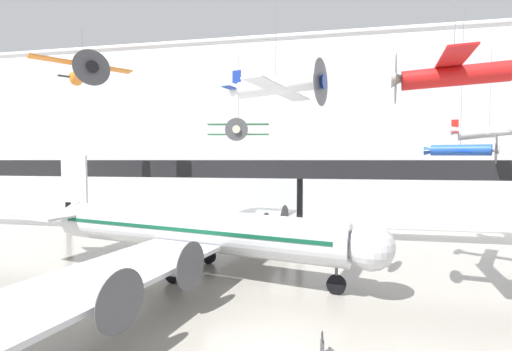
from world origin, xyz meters
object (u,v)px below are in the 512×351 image
suspended_plane_silver_racer (489,132)px  suspended_plane_red_highwing (454,75)px  suspended_plane_green_biplane (239,131)px  suspended_plane_orange_highwing (83,71)px  airliner_silver_main (188,231)px  suspended_plane_white_twin (276,86)px  info_sign_pedestal (322,346)px  suspended_plane_blue_trainer (460,150)px

suspended_plane_silver_racer → suspended_plane_red_highwing: bearing=-102.2°
suspended_plane_green_biplane → suspended_plane_orange_highwing: suspended_plane_orange_highwing is taller
airliner_silver_main → suspended_plane_orange_highwing: suspended_plane_orange_highwing is taller
suspended_plane_silver_racer → suspended_plane_red_highwing: 19.11m
airliner_silver_main → suspended_plane_white_twin: size_ratio=4.12×
suspended_plane_white_twin → suspended_plane_silver_racer: bearing=51.6°
suspended_plane_white_twin → suspended_plane_orange_highwing: suspended_plane_orange_highwing is taller
suspended_plane_silver_racer → suspended_plane_red_highwing: (-9.17, -16.65, 1.96)m
info_sign_pedestal → suspended_plane_silver_racer: bearing=47.8°
suspended_plane_green_biplane → info_sign_pedestal: suspended_plane_green_biplane is taller
suspended_plane_green_biplane → suspended_plane_silver_racer: size_ratio=0.91×
suspended_plane_green_biplane → suspended_plane_white_twin: bearing=14.5°
suspended_plane_orange_highwing → suspended_plane_red_highwing: size_ratio=0.85×
airliner_silver_main → suspended_plane_blue_trainer: suspended_plane_blue_trainer is taller
suspended_plane_green_biplane → suspended_plane_orange_highwing: (-12.96, -9.26, 5.10)m
suspended_plane_white_twin → suspended_plane_green_biplane: 15.86m
info_sign_pedestal → suspended_plane_white_twin: bearing=106.2°
suspended_plane_blue_trainer → suspended_plane_white_twin: size_ratio=1.41×
suspended_plane_silver_racer → info_sign_pedestal: bearing=-110.1°
info_sign_pedestal → suspended_plane_orange_highwing: bearing=143.5°
airliner_silver_main → suspended_plane_silver_racer: suspended_plane_silver_racer is taller
suspended_plane_white_twin → suspended_plane_orange_highwing: 20.09m
airliner_silver_main → suspended_plane_orange_highwing: size_ratio=4.75×
suspended_plane_red_highwing → suspended_plane_silver_racer: bearing=-109.3°
airliner_silver_main → suspended_plane_green_biplane: suspended_plane_green_biplane is taller
suspended_plane_blue_trainer → suspended_plane_white_twin: (-14.27, -6.24, 4.38)m
suspended_plane_orange_highwing → suspended_plane_red_highwing: (29.49, -8.30, -3.71)m
airliner_silver_main → suspended_plane_blue_trainer: 23.01m
suspended_plane_orange_highwing → info_sign_pedestal: suspended_plane_orange_highwing is taller
suspended_plane_white_twin → suspended_plane_red_highwing: (10.38, -3.06, -0.43)m
suspended_plane_green_biplane → suspended_plane_red_highwing: 24.16m
suspended_plane_silver_racer → suspended_plane_white_twin: bearing=-128.6°
suspended_plane_blue_trainer → suspended_plane_orange_highwing: suspended_plane_orange_highwing is taller
suspended_plane_blue_trainer → suspended_plane_orange_highwing: size_ratio=1.63×
suspended_plane_orange_highwing → suspended_plane_white_twin: bearing=24.9°
suspended_plane_blue_trainer → suspended_plane_red_highwing: size_ratio=1.38×
suspended_plane_silver_racer → suspended_plane_red_highwing: size_ratio=1.24×
suspended_plane_white_twin → suspended_plane_red_highwing: suspended_plane_white_twin is taller
suspended_plane_orange_highwing → suspended_plane_silver_racer: bearing=52.4°
suspended_plane_red_highwing → suspended_plane_white_twin: bearing=-6.8°
suspended_plane_white_twin → suspended_plane_blue_trainer: bearing=40.4°
airliner_silver_main → suspended_plane_blue_trainer: bearing=23.6°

